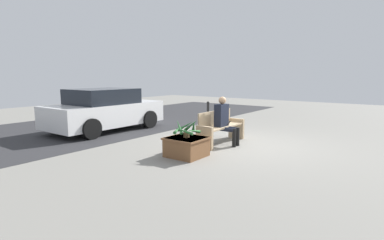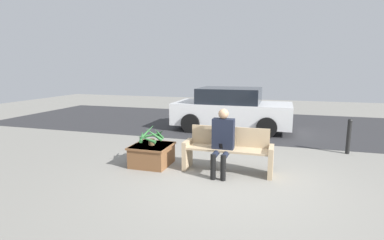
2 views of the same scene
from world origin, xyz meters
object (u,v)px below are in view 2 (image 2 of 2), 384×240
object	(u,v)px
planter_box	(152,154)
bench	(228,150)
person_seated	(222,138)
bollard_post	(349,136)
potted_plant	(151,136)
parked_car	(232,109)

from	to	relation	value
planter_box	bench	bearing A→B (deg)	3.11
person_seated	planter_box	bearing A→B (deg)	176.84
bench	bollard_post	distance (m)	3.35
bollard_post	planter_box	bearing A→B (deg)	-152.62
bench	planter_box	size ratio (longest dim) A/B	2.09
bollard_post	person_seated	bearing A→B (deg)	-139.59
planter_box	potted_plant	distance (m)	0.41
planter_box	person_seated	bearing A→B (deg)	-3.16
potted_plant	bollard_post	bearing A→B (deg)	27.35
person_seated	parked_car	bearing A→B (deg)	97.24
person_seated	parked_car	distance (m)	4.40
planter_box	potted_plant	world-z (taller)	potted_plant
parked_car	potted_plant	bearing A→B (deg)	-103.29
planter_box	bollard_post	world-z (taller)	bollard_post
bench	person_seated	world-z (taller)	person_seated
potted_plant	bollard_post	distance (m)	4.79
bench	potted_plant	size ratio (longest dim) A/B	2.93
person_seated	planter_box	world-z (taller)	person_seated
parked_car	bench	bearing A→B (deg)	-81.32
potted_plant	parked_car	world-z (taller)	parked_car
bollard_post	parked_car	bearing A→B (deg)	147.34
planter_box	parked_car	world-z (taller)	parked_car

